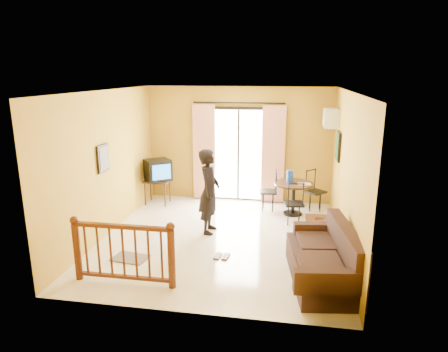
% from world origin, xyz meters
% --- Properties ---
extents(ground, '(5.00, 5.00, 0.00)m').
position_xyz_m(ground, '(0.00, 0.00, 0.00)').
color(ground, beige).
rests_on(ground, ground).
extents(room_shell, '(5.00, 5.00, 5.00)m').
position_xyz_m(room_shell, '(0.00, 0.00, 1.70)').
color(room_shell, white).
rests_on(room_shell, ground).
extents(balcony_door, '(2.25, 0.14, 2.46)m').
position_xyz_m(balcony_door, '(0.00, 2.43, 1.19)').
color(balcony_door, black).
rests_on(balcony_door, ground).
extents(tv_table, '(0.59, 0.50, 0.59)m').
position_xyz_m(tv_table, '(-1.90, 1.85, 0.52)').
color(tv_table, black).
rests_on(tv_table, ground).
extents(television, '(0.75, 0.74, 0.50)m').
position_xyz_m(television, '(-1.87, 1.85, 0.85)').
color(television, black).
rests_on(television, tv_table).
extents(picture_left, '(0.05, 0.42, 0.52)m').
position_xyz_m(picture_left, '(-2.22, -0.20, 1.55)').
color(picture_left, black).
rests_on(picture_left, room_shell).
extents(dining_table, '(0.88, 0.88, 0.73)m').
position_xyz_m(dining_table, '(1.36, 1.63, 0.58)').
color(dining_table, black).
rests_on(dining_table, ground).
extents(water_jug, '(0.15, 0.15, 0.28)m').
position_xyz_m(water_jug, '(1.27, 1.67, 0.87)').
color(water_jug, '#133FBB').
rests_on(water_jug, dining_table).
extents(serving_tray, '(0.30, 0.21, 0.02)m').
position_xyz_m(serving_tray, '(1.58, 1.53, 0.74)').
color(serving_tray, beige).
rests_on(serving_tray, dining_table).
extents(dining_chairs, '(1.58, 1.47, 0.95)m').
position_xyz_m(dining_chairs, '(1.34, 1.59, 0.00)').
color(dining_chairs, black).
rests_on(dining_chairs, ground).
extents(air_conditioner, '(0.31, 0.60, 0.40)m').
position_xyz_m(air_conditioner, '(2.09, 1.95, 2.15)').
color(air_conditioner, silver).
rests_on(air_conditioner, room_shell).
extents(botanical_print, '(0.05, 0.50, 0.60)m').
position_xyz_m(botanical_print, '(2.22, 1.30, 1.65)').
color(botanical_print, black).
rests_on(botanical_print, room_shell).
extents(coffee_table, '(0.50, 0.91, 0.40)m').
position_xyz_m(coffee_table, '(1.85, 0.13, 0.27)').
color(coffee_table, black).
rests_on(coffee_table, ground).
extents(bowl, '(0.28, 0.28, 0.07)m').
position_xyz_m(bowl, '(1.85, 0.12, 0.44)').
color(bowl, '#512D1B').
rests_on(bowl, coffee_table).
extents(sofa, '(1.10, 1.99, 0.90)m').
position_xyz_m(sofa, '(1.86, -1.33, 0.34)').
color(sofa, black).
rests_on(sofa, ground).
extents(standing_person, '(0.41, 0.62, 1.69)m').
position_xyz_m(standing_person, '(-0.29, 0.30, 0.85)').
color(standing_person, black).
rests_on(standing_person, ground).
extents(stair_balustrade, '(1.63, 0.13, 1.04)m').
position_xyz_m(stair_balustrade, '(-1.15, -1.90, 0.56)').
color(stair_balustrade, '#471E0F').
rests_on(stair_balustrade, ground).
extents(doormat, '(0.66, 0.49, 0.02)m').
position_xyz_m(doormat, '(-1.40, -1.11, 0.01)').
color(doormat, '#61554D').
rests_on(doormat, ground).
extents(sandals, '(0.26, 0.26, 0.03)m').
position_xyz_m(sandals, '(0.15, -0.79, 0.01)').
color(sandals, '#512D1B').
rests_on(sandals, ground).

